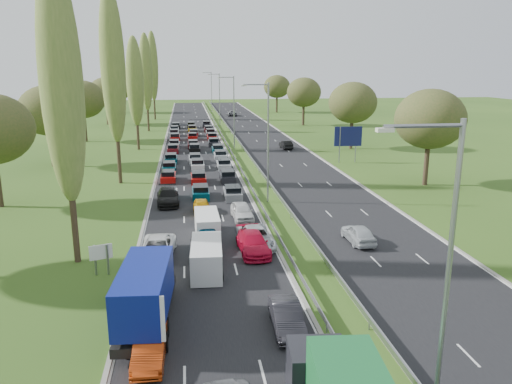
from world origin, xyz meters
TOP-DOWN VIEW (x-y plane):
  - ground at (4.50, 80.00)m, footprint 260.00×260.00m
  - near_carriageway at (-2.25, 82.50)m, footprint 10.50×215.00m
  - far_carriageway at (11.25, 82.50)m, footprint 10.50×215.00m
  - central_reservation at (4.50, 82.50)m, footprint 2.36×215.00m
  - lamp_columns at (4.50, 78.00)m, footprint 0.18×140.18m
  - poplar_row at (-11.50, 68.17)m, footprint 2.80×127.80m
  - woodland_left at (-22.00, 62.63)m, footprint 8.00×166.00m
  - woodland_right at (24.00, 66.67)m, footprint 8.00×153.00m
  - traffic_queue_fill at (-2.27, 77.50)m, footprint 9.09×69.07m
  - near_car_1 at (-5.59, 15.68)m, footprint 1.54×4.11m
  - near_car_2 at (-5.90, 29.03)m, footprint 2.70×5.29m
  - near_car_3 at (-5.59, 43.65)m, footprint 2.40×5.39m
  - near_car_7 at (-2.23, 30.51)m, footprint 2.31×4.90m
  - near_car_8 at (-2.34, 39.83)m, footprint 1.61×3.87m
  - near_car_9 at (1.34, 17.64)m, footprint 1.62×4.32m
  - near_car_10 at (1.46, 30.29)m, footprint 2.73×5.44m
  - near_car_11 at (1.08, 28.97)m, footprint 2.30×5.22m
  - near_car_12 at (1.22, 37.44)m, footprint 1.95×4.43m
  - far_car_0 at (9.59, 30.03)m, footprint 1.84×4.31m
  - far_car_1 at (13.06, 76.18)m, footprint 1.73×4.28m
  - far_car_2 at (9.45, 135.78)m, footprint 2.67×5.54m
  - blue_lorry at (-5.94, 19.34)m, footprint 2.35×8.46m
  - white_van_front at (-2.48, 25.97)m, footprint 2.01×5.14m
  - white_van_rear at (-2.12, 33.45)m, footprint 1.86×4.74m
  - info_sign at (-9.40, 26.37)m, footprint 1.46×0.56m
  - direction_sign at (19.40, 62.87)m, footprint 4.00×0.31m

SIDE VIEW (x-z plane):
  - ground at x=4.50m, z-range 0.00..0.00m
  - near_carriageway at x=-2.25m, z-range -0.02..0.02m
  - far_carriageway at x=11.25m, z-range -0.02..0.02m
  - traffic_queue_fill at x=-2.27m, z-range 0.04..0.84m
  - central_reservation at x=4.50m, z-range 0.39..0.71m
  - near_car_8 at x=-2.34m, z-range 0.02..1.33m
  - near_car_1 at x=-5.59m, z-range 0.02..1.36m
  - near_car_7 at x=-2.23m, z-range 0.02..1.40m
  - far_car_1 at x=13.06m, z-range 0.02..1.40m
  - near_car_9 at x=1.34m, z-range 0.02..1.43m
  - near_car_2 at x=-5.90m, z-range 0.02..1.45m
  - far_car_0 at x=9.59m, z-range 0.02..1.47m
  - near_car_10 at x=1.46m, z-range 0.02..1.50m
  - near_car_12 at x=1.22m, z-range 0.02..1.50m
  - near_car_11 at x=1.08m, z-range 0.02..1.51m
  - far_car_2 at x=9.45m, z-range 0.02..1.54m
  - near_car_3 at x=-5.59m, z-range 0.02..1.56m
  - white_van_rear at x=-2.12m, z-range 0.03..1.93m
  - white_van_front at x=-2.48m, z-range 0.03..2.09m
  - info_sign at x=-9.40m, z-range 0.32..2.42m
  - blue_lorry at x=-5.94m, z-range 0.08..3.65m
  - direction_sign at x=19.40m, z-range 0.97..6.17m
  - lamp_columns at x=4.50m, z-range 0.00..12.00m
  - woodland_right at x=24.00m, z-range 2.13..13.23m
  - woodland_left at x=-22.00m, z-range 2.13..13.23m
  - poplar_row at x=-11.50m, z-range 1.17..23.61m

